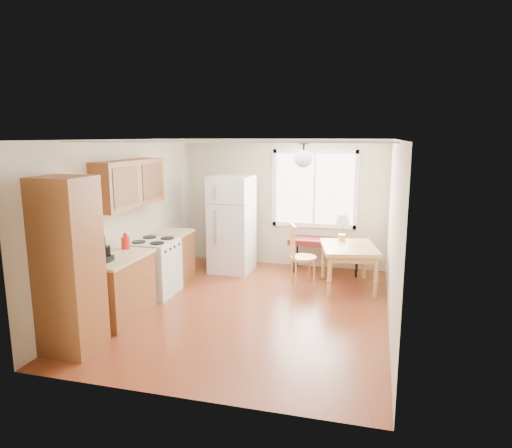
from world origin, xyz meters
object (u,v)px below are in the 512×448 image
(refrigerator, at_px, (232,224))
(chair, at_px, (298,251))
(bench, at_px, (326,243))
(dining_table, at_px, (349,252))

(refrigerator, xyz_separation_m, chair, (1.36, -0.53, -0.30))
(refrigerator, relative_size, chair, 1.72)
(bench, distance_m, chair, 0.97)
(bench, height_order, dining_table, dining_table)
(dining_table, height_order, chair, chair)
(chair, bearing_deg, bench, 44.58)
(refrigerator, bearing_deg, chair, -19.33)
(bench, bearing_deg, chair, -110.97)
(dining_table, xyz_separation_m, chair, (-0.86, -0.09, -0.02))
(bench, xyz_separation_m, dining_table, (0.46, -0.80, 0.06))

